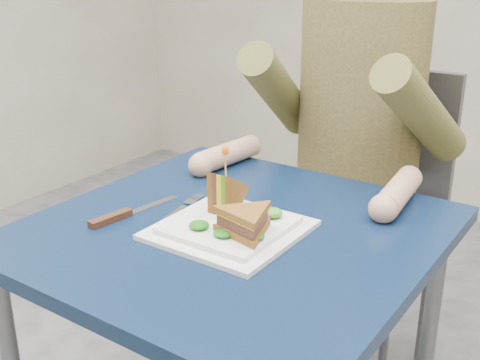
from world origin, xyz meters
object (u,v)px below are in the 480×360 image
Objects in this scene: sandwich_upright at (226,194)px; fork at (178,211)px; table at (233,262)px; plate at (230,228)px; knife at (119,216)px; diner at (359,85)px; sandwich_flat at (246,222)px; chair at (366,204)px.

fork is (-0.10, -0.03, -0.05)m from sandwich_upright.
table is 2.88× the size of plate.
knife is (-0.21, -0.10, 0.09)m from table.
diner is at bearing 90.00° from table.
plate is 1.45× the size of fork.
diner reaches higher than sandwich_flat.
diner is (-0.00, 0.57, 0.26)m from table.
sandwich_upright is (-0.03, -0.66, 0.24)m from chair.
chair is at bearing 95.10° from sandwich_flat.
plate is at bearing 18.81° from knife.
diner is at bearing -90.00° from chair.
sandwich_upright reaches higher than table.
sandwich_flat is (0.07, -0.05, 0.12)m from table.
knife is at bearing -146.33° from sandwich_upright.
sandwich_flat reaches higher than fork.
chair is at bearing 78.98° from fork.
chair is 1.25× the size of diner.
plate is at bearing -6.70° from fork.
fork is at bearing 49.92° from knife.
plate is at bearing -89.02° from diner.
knife is at bearing -161.19° from plate.
table is at bearing -90.00° from diner.
plate is (0.01, -0.59, -0.18)m from diner.
sandwich_upright is (-0.04, 0.04, 0.05)m from plate.
table is 0.15m from sandwich_flat.
chair is 4.19× the size of knife.
knife is at bearing -169.63° from sandwich_flat.
sandwich_upright reaches higher than plate.
plate is at bearing 155.56° from sandwich_flat.
diner is at bearing 76.90° from fork.
diner is 0.62m from fork.
knife is (-0.18, -0.12, -0.05)m from sandwich_upright.
knife is at bearing -107.59° from diner.
chair is 0.73m from plate.
sandwich_flat is at bearing -83.99° from diner.
sandwich_flat is at bearing -84.90° from chair.
knife reaches higher than table.
plate reaches higher than table.
diner reaches higher than table.
sandwich_upright is at bearing 143.94° from sandwich_flat.
plate is (0.01, -0.71, 0.20)m from chair.
fork is 0.81× the size of knife.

